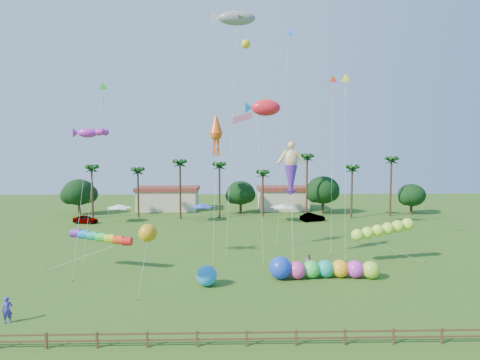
{
  "coord_description": "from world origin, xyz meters",
  "views": [
    {
      "loc": [
        -0.95,
        -27.91,
        11.65
      ],
      "look_at": [
        0.0,
        10.0,
        9.0
      ],
      "focal_mm": 28.0,
      "sensor_mm": 36.0,
      "label": 1
    }
  ],
  "objects_px": {
    "car_a": "(85,219)",
    "caterpillar_inflatable": "(320,269)",
    "blue_ball": "(207,276)",
    "spectator_a": "(7,310)",
    "spectator_b": "(309,262)",
    "car_b": "(312,217)"
  },
  "relations": [
    {
      "from": "car_a",
      "to": "spectator_b",
      "type": "relative_size",
      "value": 2.53
    },
    {
      "from": "car_a",
      "to": "caterpillar_inflatable",
      "type": "height_order",
      "value": "caterpillar_inflatable"
    },
    {
      "from": "spectator_b",
      "to": "car_b",
      "type": "bearing_deg",
      "value": 126.69
    },
    {
      "from": "car_a",
      "to": "spectator_a",
      "type": "height_order",
      "value": "spectator_a"
    },
    {
      "from": "car_b",
      "to": "blue_ball",
      "type": "height_order",
      "value": "blue_ball"
    },
    {
      "from": "car_a",
      "to": "blue_ball",
      "type": "relative_size",
      "value": 2.23
    },
    {
      "from": "car_b",
      "to": "caterpillar_inflatable",
      "type": "relative_size",
      "value": 0.41
    },
    {
      "from": "caterpillar_inflatable",
      "to": "spectator_b",
      "type": "bearing_deg",
      "value": 99.49
    },
    {
      "from": "spectator_a",
      "to": "blue_ball",
      "type": "xyz_separation_m",
      "value": [
        13.26,
        6.95,
        0.01
      ]
    },
    {
      "from": "spectator_a",
      "to": "spectator_b",
      "type": "xyz_separation_m",
      "value": [
        23.27,
        11.43,
        -0.1
      ]
    },
    {
      "from": "spectator_a",
      "to": "car_b",
      "type": "bearing_deg",
      "value": 30.49
    },
    {
      "from": "car_b",
      "to": "spectator_a",
      "type": "distance_m",
      "value": 48.36
    },
    {
      "from": "caterpillar_inflatable",
      "to": "spectator_a",
      "type": "bearing_deg",
      "value": -160.12
    },
    {
      "from": "spectator_b",
      "to": "blue_ball",
      "type": "bearing_deg",
      "value": -106.01
    },
    {
      "from": "spectator_a",
      "to": "caterpillar_inflatable",
      "type": "height_order",
      "value": "caterpillar_inflatable"
    },
    {
      "from": "caterpillar_inflatable",
      "to": "blue_ball",
      "type": "distance_m",
      "value": 10.63
    },
    {
      "from": "spectator_b",
      "to": "blue_ball",
      "type": "relative_size",
      "value": 0.88
    },
    {
      "from": "car_a",
      "to": "caterpillar_inflatable",
      "type": "relative_size",
      "value": 0.39
    },
    {
      "from": "car_a",
      "to": "blue_ball",
      "type": "distance_m",
      "value": 37.68
    },
    {
      "from": "caterpillar_inflatable",
      "to": "blue_ball",
      "type": "xyz_separation_m",
      "value": [
        -10.47,
        -1.8,
        0.03
      ]
    },
    {
      "from": "car_b",
      "to": "car_a",
      "type": "bearing_deg",
      "value": 73.39
    },
    {
      "from": "car_b",
      "to": "blue_ball",
      "type": "bearing_deg",
      "value": 134.53
    }
  ]
}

